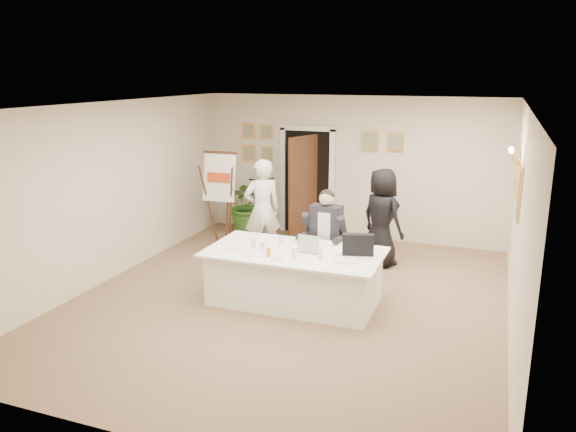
# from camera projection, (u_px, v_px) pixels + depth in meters

# --- Properties ---
(floor) EXTENTS (7.00, 7.00, 0.00)m
(floor) POSITION_uv_depth(u_px,v_px,m) (289.00, 299.00, 8.22)
(floor) COLOR brown
(floor) RESTS_ON ground
(ceiling) EXTENTS (6.00, 7.00, 0.02)m
(ceiling) POSITION_uv_depth(u_px,v_px,m) (289.00, 105.00, 7.52)
(ceiling) COLOR white
(ceiling) RESTS_ON wall_back
(wall_back) EXTENTS (6.00, 0.10, 2.80)m
(wall_back) POSITION_uv_depth(u_px,v_px,m) (351.00, 168.00, 11.04)
(wall_back) COLOR beige
(wall_back) RESTS_ON floor
(wall_front) EXTENTS (6.00, 0.10, 2.80)m
(wall_front) POSITION_uv_depth(u_px,v_px,m) (143.00, 298.00, 4.70)
(wall_front) COLOR beige
(wall_front) RESTS_ON floor
(wall_left) EXTENTS (0.10, 7.00, 2.80)m
(wall_left) POSITION_uv_depth(u_px,v_px,m) (112.00, 191.00, 8.89)
(wall_left) COLOR beige
(wall_left) RESTS_ON floor
(wall_right) EXTENTS (0.10, 7.00, 2.80)m
(wall_right) POSITION_uv_depth(u_px,v_px,m) (519.00, 227.00, 6.85)
(wall_right) COLOR beige
(wall_right) RESTS_ON floor
(doorway) EXTENTS (1.14, 0.86, 2.20)m
(doorway) POSITION_uv_depth(u_px,v_px,m) (306.00, 184.00, 11.27)
(doorway) COLOR black
(doorway) RESTS_ON floor
(pictures_back_wall) EXTENTS (3.40, 0.06, 0.80)m
(pictures_back_wall) POSITION_uv_depth(u_px,v_px,m) (313.00, 143.00, 11.18)
(pictures_back_wall) COLOR gold
(pictures_back_wall) RESTS_ON wall_back
(pictures_right_wall) EXTENTS (0.06, 2.20, 0.80)m
(pictures_right_wall) POSITION_uv_depth(u_px,v_px,m) (517.00, 181.00, 7.86)
(pictures_right_wall) COLOR gold
(pictures_right_wall) RESTS_ON wall_right
(wall_sconce) EXTENTS (0.20, 0.30, 0.24)m
(wall_sconce) POSITION_uv_depth(u_px,v_px,m) (515.00, 156.00, 7.80)
(wall_sconce) COLOR gold
(wall_sconce) RESTS_ON wall_right
(conference_table) EXTENTS (2.49, 1.34, 0.78)m
(conference_table) POSITION_uv_depth(u_px,v_px,m) (294.00, 276.00, 8.04)
(conference_table) COLOR white
(conference_table) RESTS_ON floor
(seated_man) EXTENTS (0.68, 0.73, 1.52)m
(seated_man) POSITION_uv_depth(u_px,v_px,m) (325.00, 237.00, 8.68)
(seated_man) COLOR black
(seated_man) RESTS_ON floor
(flip_chart) EXTENTS (0.63, 0.41, 1.79)m
(flip_chart) POSITION_uv_depth(u_px,v_px,m) (222.00, 204.00, 10.52)
(flip_chart) COLOR #311E0F
(flip_chart) RESTS_ON floor
(standing_man) EXTENTS (0.78, 0.75, 1.79)m
(standing_man) POSITION_uv_depth(u_px,v_px,m) (262.00, 210.00, 9.79)
(standing_man) COLOR white
(standing_man) RESTS_ON floor
(standing_woman) EXTENTS (0.98, 0.89, 1.68)m
(standing_woman) POSITION_uv_depth(u_px,v_px,m) (382.00, 217.00, 9.51)
(standing_woman) COLOR black
(standing_woman) RESTS_ON floor
(potted_palm) EXTENTS (1.46, 1.43, 1.23)m
(potted_palm) POSITION_uv_depth(u_px,v_px,m) (250.00, 204.00, 11.50)
(potted_palm) COLOR #326421
(potted_palm) RESTS_ON floor
(laptop) EXTENTS (0.34, 0.36, 0.28)m
(laptop) POSITION_uv_depth(u_px,v_px,m) (311.00, 241.00, 7.92)
(laptop) COLOR #B7BABC
(laptop) RESTS_ON conference_table
(laptop_bag) EXTENTS (0.45, 0.22, 0.30)m
(laptop_bag) POSITION_uv_depth(u_px,v_px,m) (358.00, 245.00, 7.73)
(laptop_bag) COLOR black
(laptop_bag) RESTS_ON conference_table
(paper_stack) EXTENTS (0.30, 0.22, 0.03)m
(paper_stack) POSITION_uv_depth(u_px,v_px,m) (345.00, 261.00, 7.49)
(paper_stack) COLOR white
(paper_stack) RESTS_ON conference_table
(plate_left) EXTENTS (0.30, 0.30, 0.01)m
(plate_left) POSITION_uv_depth(u_px,v_px,m) (233.00, 250.00, 7.95)
(plate_left) COLOR white
(plate_left) RESTS_ON conference_table
(plate_mid) EXTENTS (0.22, 0.22, 0.01)m
(plate_mid) POSITION_uv_depth(u_px,v_px,m) (248.00, 254.00, 7.78)
(plate_mid) COLOR white
(plate_mid) RESTS_ON conference_table
(plate_near) EXTENTS (0.24, 0.24, 0.01)m
(plate_near) POSITION_uv_depth(u_px,v_px,m) (278.00, 259.00, 7.60)
(plate_near) COLOR white
(plate_near) RESTS_ON conference_table
(glass_a) EXTENTS (0.08, 0.08, 0.14)m
(glass_a) POSITION_uv_depth(u_px,v_px,m) (254.00, 244.00, 8.01)
(glass_a) COLOR silver
(glass_a) RESTS_ON conference_table
(glass_b) EXTENTS (0.06, 0.06, 0.14)m
(glass_b) POSITION_uv_depth(u_px,v_px,m) (294.00, 254.00, 7.60)
(glass_b) COLOR silver
(glass_b) RESTS_ON conference_table
(glass_c) EXTENTS (0.06, 0.06, 0.14)m
(glass_c) POSITION_uv_depth(u_px,v_px,m) (320.00, 255.00, 7.55)
(glass_c) COLOR silver
(glass_c) RESTS_ON conference_table
(glass_d) EXTENTS (0.09, 0.09, 0.14)m
(glass_d) POSITION_uv_depth(u_px,v_px,m) (281.00, 240.00, 8.20)
(glass_d) COLOR silver
(glass_d) RESTS_ON conference_table
(oj_glass) EXTENTS (0.08, 0.08, 0.13)m
(oj_glass) POSITION_uv_depth(u_px,v_px,m) (269.00, 252.00, 7.68)
(oj_glass) COLOR orange
(oj_glass) RESTS_ON conference_table
(steel_jug) EXTENTS (0.09, 0.09, 0.11)m
(steel_jug) POSITION_uv_depth(u_px,v_px,m) (263.00, 247.00, 7.93)
(steel_jug) COLOR silver
(steel_jug) RESTS_ON conference_table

